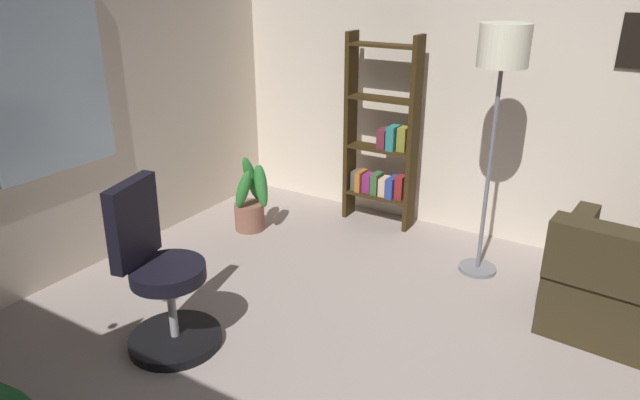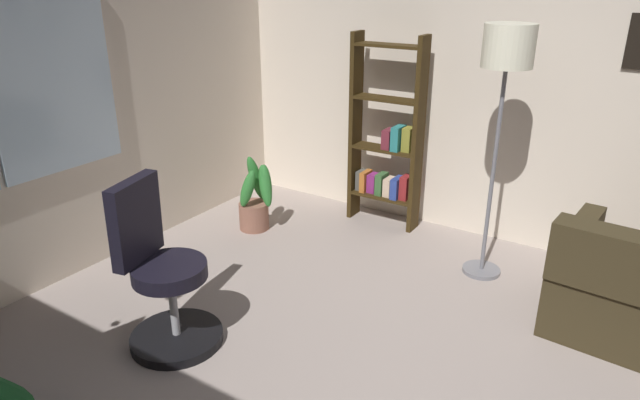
{
  "view_description": "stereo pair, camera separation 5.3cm",
  "coord_description": "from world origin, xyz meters",
  "px_view_note": "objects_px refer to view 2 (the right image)",
  "views": [
    {
      "loc": [
        -2.13,
        -0.43,
        2.11
      ],
      "look_at": [
        0.11,
        0.95,
        1.04
      ],
      "focal_mm": 31.5,
      "sensor_mm": 36.0,
      "label": 1
    },
    {
      "loc": [
        -2.1,
        -0.48,
        2.11
      ],
      "look_at": [
        0.11,
        0.95,
        1.04
      ],
      "focal_mm": 31.5,
      "sensor_mm": 36.0,
      "label": 2
    }
  ],
  "objects_px": {
    "office_chair": "(163,282)",
    "potted_plant": "(256,201)",
    "bookshelf": "(387,144)",
    "floor_lamp": "(506,68)"
  },
  "relations": [
    {
      "from": "office_chair",
      "to": "potted_plant",
      "type": "height_order",
      "value": "office_chair"
    },
    {
      "from": "office_chair",
      "to": "bookshelf",
      "type": "distance_m",
      "value": 2.36
    },
    {
      "from": "bookshelf",
      "to": "floor_lamp",
      "type": "distance_m",
      "value": 1.38
    },
    {
      "from": "office_chair",
      "to": "bookshelf",
      "type": "xyz_separation_m",
      "value": [
        2.32,
        -0.31,
        0.32
      ]
    },
    {
      "from": "bookshelf",
      "to": "potted_plant",
      "type": "xyz_separation_m",
      "value": [
        -0.75,
        0.87,
        -0.47
      ]
    },
    {
      "from": "office_chair",
      "to": "floor_lamp",
      "type": "distance_m",
      "value": 2.57
    },
    {
      "from": "floor_lamp",
      "to": "potted_plant",
      "type": "distance_m",
      "value": 2.31
    },
    {
      "from": "potted_plant",
      "to": "bookshelf",
      "type": "bearing_deg",
      "value": -49.37
    },
    {
      "from": "floor_lamp",
      "to": "potted_plant",
      "type": "relative_size",
      "value": 2.67
    },
    {
      "from": "floor_lamp",
      "to": "bookshelf",
      "type": "bearing_deg",
      "value": 67.54
    }
  ]
}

